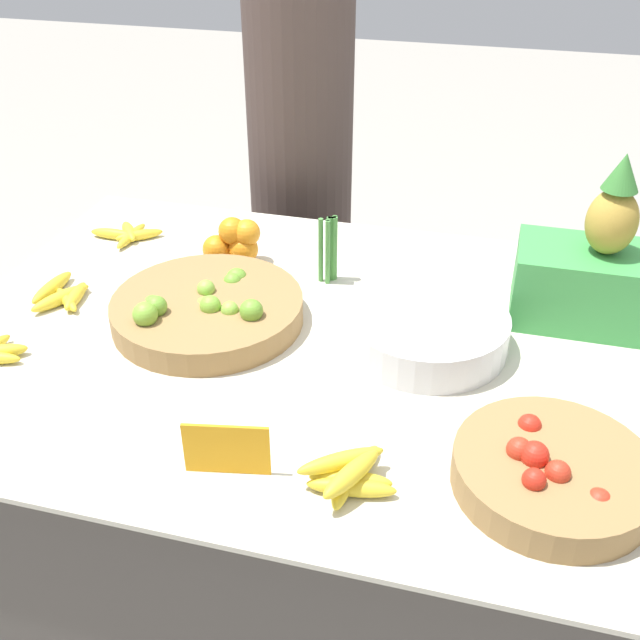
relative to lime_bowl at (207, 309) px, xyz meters
The scene contains 13 objects.
ground_plane 0.75m from the lime_bowl, ahead, with size 12.00×12.00×0.00m, color #A39E93.
market_table 0.46m from the lime_bowl, ahead, with size 1.69×1.20×0.67m.
lime_bowl is the anchor object (origin of this frame).
tomato_basket 0.84m from the lime_bowl, 23.94° to the right, with size 0.34×0.34×0.09m.
orange_pile 0.29m from the lime_bowl, 99.10° to the left, with size 0.15×0.09×0.12m.
metal_bowl 0.50m from the lime_bowl, ahead, with size 0.35×0.35×0.08m.
price_sign 0.50m from the lime_bowl, 63.98° to the right, with size 0.15×0.03×0.11m.
produce_crate 0.89m from the lime_bowl, 15.32° to the left, with size 0.37×0.20×0.40m.
veg_bundle 0.35m from the lime_bowl, 48.97° to the left, with size 0.04×0.04×0.17m.
banana_bunch_middle_left 0.38m from the lime_bowl, behind, with size 0.14×0.19×0.03m.
banana_bunch_front_center 0.51m from the lime_bowl, 137.84° to the left, with size 0.20×0.15×0.03m.
banana_bunch_back_center 0.61m from the lime_bowl, 44.68° to the right, with size 0.18×0.18×0.06m.
vendor_person 0.93m from the lime_bowl, 92.59° to the left, with size 0.34×0.34×1.66m.
Camera 1 is at (0.35, -1.33, 1.61)m, focal length 42.00 mm.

